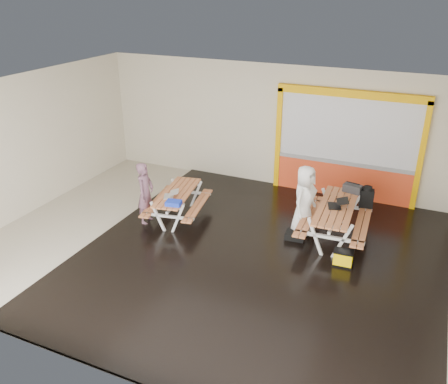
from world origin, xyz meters
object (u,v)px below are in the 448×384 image
at_px(fluke_bag, 343,258).
at_px(laptop_right, 337,204).
at_px(picnic_table_left, 178,198).
at_px(picnic_table_right, 336,214).
at_px(toolbox, 353,188).
at_px(backpack, 367,197).
at_px(laptop_left, 171,195).
at_px(person_right, 304,200).
at_px(dark_case, 295,235).
at_px(person_left, 145,193).
at_px(blue_pouch, 174,203).

bearing_deg(fluke_bag, laptop_right, 111.30).
relative_size(picnic_table_left, picnic_table_right, 0.92).
bearing_deg(picnic_table_left, toolbox, 20.64).
bearing_deg(backpack, laptop_left, -157.02).
bearing_deg(person_right, laptop_left, 116.48).
xyz_separation_m(picnic_table_right, fluke_bag, (0.43, -1.07, -0.45)).
bearing_deg(dark_case, person_right, 79.22).
bearing_deg(picnic_table_right, person_left, -166.55).
bearing_deg(laptop_right, backpack, 62.10).
xyz_separation_m(laptop_right, fluke_bag, (0.41, -1.05, -0.72)).
distance_m(blue_pouch, backpack, 4.59).
distance_m(picnic_table_right, toolbox, 0.98).
distance_m(picnic_table_left, person_right, 3.12).
height_order(person_right, blue_pouch, person_right).
bearing_deg(fluke_bag, blue_pouch, -177.15).
bearing_deg(person_left, picnic_table_right, -83.43).
distance_m(toolbox, fluke_bag, 2.13).
distance_m(picnic_table_right, dark_case, 1.04).
bearing_deg(blue_pouch, person_right, 23.85).
distance_m(laptop_right, toolbox, 0.95).
height_order(picnic_table_right, toolbox, toolbox).
bearing_deg(laptop_left, backpack, 22.98).
distance_m(backpack, fluke_bag, 2.10).
bearing_deg(blue_pouch, person_left, 166.85).
bearing_deg(backpack, blue_pouch, -151.27).
distance_m(picnic_table_right, blue_pouch, 3.72).
height_order(picnic_table_right, dark_case, picnic_table_right).
bearing_deg(picnic_table_left, blue_pouch, -67.01).
xyz_separation_m(toolbox, backpack, (0.34, 0.03, -0.18)).
xyz_separation_m(laptop_left, blue_pouch, (0.30, -0.37, 0.00)).
relative_size(picnic_table_left, person_left, 1.34).
distance_m(person_left, person_right, 3.81).
height_order(picnic_table_right, fluke_bag, picnic_table_right).
xyz_separation_m(person_left, blue_pouch, (0.91, -0.21, 0.01)).
bearing_deg(picnic_table_left, backpack, 19.48).
bearing_deg(picnic_table_right, toolbox, 78.45).
distance_m(laptop_right, backpack, 1.10).
bearing_deg(picnic_table_right, fluke_bag, -68.26).
xyz_separation_m(person_left, backpack, (4.93, 2.00, -0.01)).
xyz_separation_m(blue_pouch, backpack, (4.03, 2.21, -0.02)).
height_order(picnic_table_left, laptop_right, laptop_right).
bearing_deg(laptop_left, fluke_bag, -2.43).
relative_size(dark_case, fluke_bag, 1.06).
relative_size(picnic_table_right, laptop_left, 4.92).
xyz_separation_m(toolbox, dark_case, (-0.99, -1.31, -0.84)).
height_order(laptop_right, dark_case, laptop_right).
bearing_deg(toolbox, picnic_table_left, -159.36).
height_order(picnic_table_right, person_left, person_left).
xyz_separation_m(blue_pouch, toolbox, (3.68, 2.18, 0.16)).
height_order(person_right, laptop_left, person_right).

